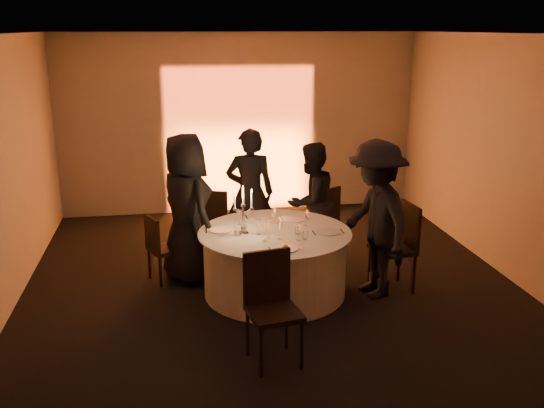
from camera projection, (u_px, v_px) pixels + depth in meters
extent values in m
plane|color=black|center=(275.00, 292.00, 7.30)|extent=(7.00, 7.00, 0.00)
plane|color=silver|center=(275.00, 34.00, 6.45)|extent=(7.00, 7.00, 0.00)
plane|color=#B6AFA9|center=(240.00, 124.00, 10.19)|extent=(7.00, 0.00, 7.00)
plane|color=#B6AFA9|center=(376.00, 305.00, 3.56)|extent=(7.00, 0.00, 7.00)
plane|color=#B6AFA9|center=(518.00, 162.00, 7.35)|extent=(0.00, 7.00, 7.00)
cube|color=black|center=(243.00, 211.00, 10.31)|extent=(0.25, 0.12, 0.10)
cylinder|color=black|center=(275.00, 291.00, 7.29)|extent=(0.60, 0.60, 0.03)
cylinder|color=black|center=(275.00, 263.00, 7.19)|extent=(0.20, 0.20, 0.75)
cylinder|color=silver|center=(275.00, 263.00, 7.19)|extent=(1.68, 1.68, 0.75)
cylinder|color=silver|center=(275.00, 232.00, 7.08)|extent=(1.80, 1.80, 0.02)
cube|color=black|center=(166.00, 249.00, 7.54)|extent=(0.50, 0.50, 0.05)
cube|color=black|center=(152.00, 234.00, 7.38)|extent=(0.19, 0.36, 0.43)
cylinder|color=black|center=(184.00, 266.00, 7.56)|extent=(0.04, 0.04, 0.40)
cylinder|color=black|center=(173.00, 258.00, 7.81)|extent=(0.04, 0.04, 0.40)
cylinder|color=black|center=(160.00, 272.00, 7.38)|extent=(0.04, 0.04, 0.40)
cylinder|color=black|center=(149.00, 264.00, 7.64)|extent=(0.04, 0.04, 0.40)
cube|color=black|center=(217.00, 220.00, 8.58)|extent=(0.51, 0.51, 0.05)
cube|color=black|center=(213.00, 207.00, 8.33)|extent=(0.39, 0.17, 0.46)
cylinder|color=black|center=(232.00, 232.00, 8.77)|extent=(0.04, 0.04, 0.43)
cylinder|color=black|center=(209.00, 231.00, 8.83)|extent=(0.04, 0.04, 0.43)
cylinder|color=black|center=(226.00, 240.00, 8.45)|extent=(0.04, 0.04, 0.43)
cylinder|color=black|center=(203.00, 238.00, 8.50)|extent=(0.04, 0.04, 0.43)
cube|color=black|center=(320.00, 219.00, 8.62)|extent=(0.56, 0.56, 0.05)
cube|color=black|center=(330.00, 205.00, 8.42)|extent=(0.36, 0.25, 0.46)
cylinder|color=black|center=(319.00, 228.00, 8.92)|extent=(0.04, 0.04, 0.43)
cylinder|color=black|center=(302.00, 234.00, 8.70)|extent=(0.04, 0.04, 0.43)
cylinder|color=black|center=(337.00, 234.00, 8.68)|extent=(0.04, 0.04, 0.43)
cylinder|color=black|center=(320.00, 240.00, 8.45)|extent=(0.04, 0.04, 0.43)
cube|color=black|center=(392.00, 249.00, 7.25)|extent=(0.51, 0.51, 0.05)
cube|color=black|center=(410.00, 225.00, 7.22)|extent=(0.08, 0.47, 0.53)
cylinder|color=black|center=(369.00, 265.00, 7.46)|extent=(0.04, 0.04, 0.50)
cylinder|color=black|center=(383.00, 278.00, 7.09)|extent=(0.04, 0.04, 0.50)
cylinder|color=black|center=(399.00, 262.00, 7.56)|extent=(0.04, 0.04, 0.50)
cylinder|color=black|center=(414.00, 274.00, 7.19)|extent=(0.04, 0.04, 0.50)
cube|color=black|center=(274.00, 313.00, 5.64)|extent=(0.54, 0.54, 0.05)
cube|color=black|center=(267.00, 276.00, 5.75)|extent=(0.46, 0.12, 0.53)
cylinder|color=black|center=(261.00, 352.00, 5.47)|extent=(0.04, 0.04, 0.50)
cylinder|color=black|center=(302.00, 345.00, 5.60)|extent=(0.04, 0.04, 0.50)
cylinder|color=black|center=(248.00, 332.00, 5.83)|extent=(0.04, 0.04, 0.50)
cylinder|color=black|center=(286.00, 326.00, 5.96)|extent=(0.04, 0.04, 0.50)
imported|color=black|center=(186.00, 209.00, 7.42)|extent=(0.97, 1.08, 1.86)
imported|color=black|center=(250.00, 193.00, 8.23)|extent=(0.69, 0.49, 1.79)
imported|color=black|center=(311.00, 202.00, 8.15)|extent=(0.99, 0.94, 1.62)
imported|color=black|center=(376.00, 220.00, 7.00)|extent=(0.92, 1.32, 1.86)
cylinder|color=white|center=(221.00, 230.00, 7.12)|extent=(0.27, 0.27, 0.01)
cube|color=silver|center=(206.00, 231.00, 7.09)|extent=(0.01, 0.17, 0.01)
cube|color=silver|center=(235.00, 229.00, 7.15)|extent=(0.02, 0.17, 0.01)
cylinder|color=white|center=(260.00, 216.00, 7.64)|extent=(0.30, 0.30, 0.01)
cube|color=silver|center=(246.00, 217.00, 7.62)|extent=(0.02, 0.17, 0.01)
cube|color=silver|center=(273.00, 215.00, 7.67)|extent=(0.02, 0.17, 0.01)
cylinder|color=white|center=(294.00, 219.00, 7.54)|extent=(0.29, 0.29, 0.01)
cube|color=silver|center=(280.00, 219.00, 7.51)|extent=(0.02, 0.17, 0.01)
cube|color=silver|center=(307.00, 218.00, 7.57)|extent=(0.02, 0.17, 0.01)
cylinder|color=white|center=(328.00, 232.00, 7.05)|extent=(0.28, 0.28, 0.01)
cube|color=silver|center=(314.00, 233.00, 7.02)|extent=(0.02, 0.17, 0.01)
cube|color=silver|center=(342.00, 231.00, 7.07)|extent=(0.01, 0.17, 0.01)
cylinder|color=white|center=(286.00, 249.00, 6.52)|extent=(0.26, 0.26, 0.01)
cube|color=silver|center=(270.00, 250.00, 6.49)|extent=(0.02, 0.17, 0.01)
cube|color=silver|center=(301.00, 248.00, 6.55)|extent=(0.02, 0.17, 0.01)
sphere|color=#F4AB1E|center=(286.00, 245.00, 6.51)|extent=(0.07, 0.07, 0.07)
cylinder|color=white|center=(237.00, 235.00, 6.97)|extent=(0.11, 0.11, 0.01)
cylinder|color=white|center=(237.00, 232.00, 6.96)|extent=(0.07, 0.07, 0.06)
cylinder|color=silver|center=(244.00, 233.00, 7.00)|extent=(0.12, 0.12, 0.02)
sphere|color=silver|center=(243.00, 229.00, 6.98)|extent=(0.06, 0.06, 0.06)
cylinder|color=silver|center=(243.00, 219.00, 6.95)|extent=(0.02, 0.02, 0.31)
cylinder|color=silver|center=(243.00, 205.00, 6.90)|extent=(0.05, 0.05, 0.03)
cylinder|color=white|center=(243.00, 197.00, 6.87)|extent=(0.02, 0.02, 0.20)
cone|color=orange|center=(243.00, 187.00, 6.84)|extent=(0.02, 0.02, 0.03)
cylinder|color=silver|center=(239.00, 212.00, 6.92)|extent=(0.11, 0.02, 0.07)
cylinder|color=silver|center=(235.00, 209.00, 6.90)|extent=(0.05, 0.05, 0.03)
cylinder|color=white|center=(234.00, 201.00, 6.87)|extent=(0.02, 0.02, 0.20)
cone|color=orange|center=(234.00, 191.00, 6.84)|extent=(0.02, 0.02, 0.03)
cylinder|color=silver|center=(248.00, 211.00, 6.93)|extent=(0.11, 0.02, 0.07)
cylinder|color=silver|center=(252.00, 209.00, 6.93)|extent=(0.05, 0.05, 0.03)
cylinder|color=white|center=(252.00, 200.00, 6.90)|extent=(0.02, 0.02, 0.20)
cone|color=orange|center=(252.00, 190.00, 6.87)|extent=(0.02, 0.02, 0.03)
cylinder|color=white|center=(240.00, 224.00, 7.33)|extent=(0.06, 0.06, 0.01)
cylinder|color=white|center=(240.00, 220.00, 7.31)|extent=(0.01, 0.01, 0.10)
cone|color=white|center=(239.00, 213.00, 7.29)|extent=(0.07, 0.07, 0.09)
cylinder|color=white|center=(258.00, 234.00, 7.00)|extent=(0.06, 0.06, 0.01)
cylinder|color=white|center=(258.00, 229.00, 6.99)|extent=(0.01, 0.01, 0.10)
cone|color=white|center=(258.00, 222.00, 6.96)|extent=(0.07, 0.07, 0.09)
cylinder|color=white|center=(265.00, 241.00, 6.76)|extent=(0.06, 0.06, 0.01)
cylinder|color=white|center=(265.00, 237.00, 6.75)|extent=(0.01, 0.01, 0.10)
cone|color=white|center=(265.00, 229.00, 6.72)|extent=(0.07, 0.07, 0.09)
cylinder|color=white|center=(299.00, 240.00, 6.79)|extent=(0.06, 0.06, 0.01)
cylinder|color=white|center=(299.00, 236.00, 6.77)|extent=(0.01, 0.01, 0.10)
cone|color=white|center=(299.00, 228.00, 6.75)|extent=(0.07, 0.07, 0.09)
cylinder|color=white|center=(269.00, 238.00, 6.87)|extent=(0.06, 0.06, 0.01)
cylinder|color=white|center=(269.00, 233.00, 6.86)|extent=(0.01, 0.01, 0.10)
cone|color=white|center=(269.00, 226.00, 6.83)|extent=(0.07, 0.07, 0.09)
cylinder|color=white|center=(306.00, 225.00, 7.30)|extent=(0.06, 0.06, 0.01)
cylinder|color=white|center=(306.00, 221.00, 7.28)|extent=(0.01, 0.01, 0.10)
cone|color=white|center=(306.00, 214.00, 7.26)|extent=(0.07, 0.07, 0.09)
cylinder|color=white|center=(275.00, 223.00, 7.39)|extent=(0.06, 0.06, 0.01)
cylinder|color=white|center=(275.00, 219.00, 7.37)|extent=(0.01, 0.01, 0.10)
cone|color=white|center=(275.00, 212.00, 7.35)|extent=(0.07, 0.07, 0.09)
cylinder|color=white|center=(280.00, 239.00, 6.84)|extent=(0.06, 0.06, 0.01)
cylinder|color=white|center=(280.00, 234.00, 6.82)|extent=(0.01, 0.01, 0.10)
cone|color=white|center=(280.00, 227.00, 6.80)|extent=(0.07, 0.07, 0.09)
cylinder|color=white|center=(298.00, 230.00, 6.98)|extent=(0.07, 0.07, 0.09)
cylinder|color=white|center=(305.00, 235.00, 6.82)|extent=(0.07, 0.07, 0.09)
cylinder|color=white|center=(244.00, 229.00, 7.03)|extent=(0.07, 0.07, 0.09)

